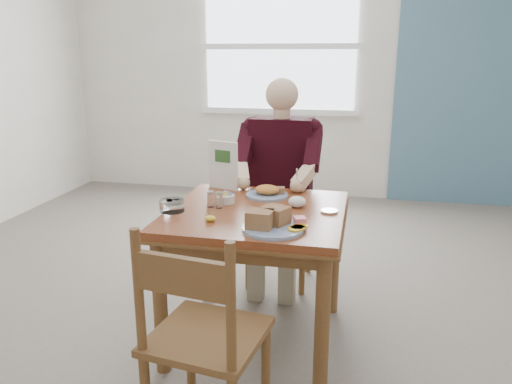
% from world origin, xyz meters
% --- Properties ---
extents(floor, '(6.00, 6.00, 0.00)m').
position_xyz_m(floor, '(0.00, 0.00, 0.00)').
color(floor, '#665D52').
rests_on(floor, ground).
extents(wall_back, '(5.50, 0.00, 5.50)m').
position_xyz_m(wall_back, '(0.00, 3.00, 1.40)').
color(wall_back, white).
rests_on(wall_back, ground).
extents(accent_panel, '(1.60, 0.02, 2.80)m').
position_xyz_m(accent_panel, '(1.60, 2.98, 1.40)').
color(accent_panel, slate).
rests_on(accent_panel, ground).
extents(lemon_wedge, '(0.06, 0.04, 0.03)m').
position_xyz_m(lemon_wedge, '(-0.18, -0.23, 0.77)').
color(lemon_wedge, yellow).
rests_on(lemon_wedge, table).
extents(napkin, '(0.10, 0.08, 0.06)m').
position_xyz_m(napkin, '(0.20, 0.09, 0.78)').
color(napkin, white).
rests_on(napkin, table).
extents(metal_dish, '(0.10, 0.10, 0.01)m').
position_xyz_m(metal_dish, '(0.37, 0.04, 0.76)').
color(metal_dish, silver).
rests_on(metal_dish, table).
extents(window, '(1.72, 0.04, 1.42)m').
position_xyz_m(window, '(-0.40, 2.97, 1.60)').
color(window, white).
rests_on(window, wall_back).
extents(table, '(0.92, 0.92, 0.75)m').
position_xyz_m(table, '(0.00, 0.00, 0.64)').
color(table, brown).
rests_on(table, ground).
extents(chair_far, '(0.42, 0.42, 0.95)m').
position_xyz_m(chair_far, '(0.00, 0.80, 0.48)').
color(chair_far, brown).
rests_on(chair_far, ground).
extents(chair_near, '(0.47, 0.47, 0.95)m').
position_xyz_m(chair_near, '(-0.03, -0.81, 0.48)').
color(chair_near, brown).
rests_on(chair_near, ground).
extents(diner, '(0.53, 0.56, 1.39)m').
position_xyz_m(diner, '(0.00, 0.71, 0.81)').
color(diner, gray).
rests_on(diner, chair_far).
extents(near_plate, '(0.34, 0.34, 0.10)m').
position_xyz_m(near_plate, '(0.13, -0.28, 0.79)').
color(near_plate, white).
rests_on(near_plate, table).
extents(far_plate, '(0.27, 0.27, 0.07)m').
position_xyz_m(far_plate, '(0.01, 0.26, 0.77)').
color(far_plate, white).
rests_on(far_plate, table).
extents(caddy, '(0.10, 0.10, 0.06)m').
position_xyz_m(caddy, '(-0.18, 0.08, 0.77)').
color(caddy, white).
rests_on(caddy, table).
extents(shakers, '(0.09, 0.05, 0.09)m').
position_xyz_m(shakers, '(-0.22, -0.01, 0.79)').
color(shakers, white).
rests_on(shakers, table).
extents(creamer, '(0.15, 0.15, 0.06)m').
position_xyz_m(creamer, '(-0.42, -0.12, 0.78)').
color(creamer, white).
rests_on(creamer, table).
extents(menu, '(0.19, 0.07, 0.29)m').
position_xyz_m(menu, '(-0.28, 0.36, 0.90)').
color(menu, white).
rests_on(menu, table).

